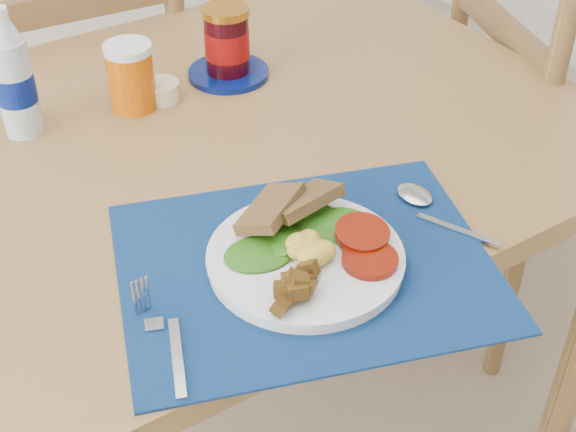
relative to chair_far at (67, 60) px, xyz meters
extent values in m
cube|color=brown|center=(-0.06, -0.61, 0.10)|extent=(1.40, 0.90, 0.04)
cylinder|color=brown|center=(0.58, -0.22, -0.27)|extent=(0.06, 0.06, 0.71)
cube|color=brown|center=(0.01, 0.07, -0.15)|extent=(0.50, 0.48, 0.04)
cylinder|color=brown|center=(0.22, 0.25, -0.40)|extent=(0.04, 0.04, 0.46)
cylinder|color=brown|center=(0.20, -0.14, -0.40)|extent=(0.04, 0.04, 0.46)
cylinder|color=brown|center=(-0.21, -0.11, -0.40)|extent=(0.04, 0.04, 0.46)
cube|color=brown|center=(0.86, -0.65, -0.17)|extent=(0.55, 0.56, 0.04)
cylinder|color=brown|center=(1.09, -0.53, -0.41)|extent=(0.04, 0.04, 0.44)
cylinder|color=brown|center=(0.62, -0.78, -0.41)|extent=(0.04, 0.04, 0.44)
cylinder|color=brown|center=(0.75, -0.41, -0.41)|extent=(0.04, 0.04, 0.44)
cube|color=black|center=(-0.02, -0.94, 0.12)|extent=(0.55, 0.49, 0.00)
cylinder|color=silver|center=(-0.02, -0.94, 0.13)|extent=(0.24, 0.24, 0.02)
ellipsoid|color=gold|center=(-0.01, -0.95, 0.16)|extent=(0.06, 0.05, 0.03)
cylinder|color=maroon|center=(0.05, -0.98, 0.15)|extent=(0.07, 0.07, 0.01)
ellipsoid|color=#0A3F07|center=(-0.01, -0.91, 0.15)|extent=(0.13, 0.08, 0.01)
cube|color=brown|center=(0.00, -0.87, 0.17)|extent=(0.12, 0.09, 0.03)
cube|color=#B2B5BA|center=(-0.22, -1.00, 0.13)|extent=(0.05, 0.11, 0.00)
cube|color=#B2B5BA|center=(-0.22, -0.92, 0.13)|extent=(0.04, 0.06, 0.00)
cube|color=#B2B5BA|center=(0.19, -1.00, 0.13)|extent=(0.06, 0.11, 0.00)
ellipsoid|color=#B2B5BA|center=(0.19, -0.91, 0.13)|extent=(0.04, 0.06, 0.01)
cylinder|color=#ADBFCC|center=(-0.21, -0.44, 0.20)|extent=(0.06, 0.06, 0.15)
cylinder|color=navy|center=(-0.21, -0.44, 0.20)|extent=(0.06, 0.06, 0.04)
cone|color=#ADBFCC|center=(-0.21, -0.44, 0.29)|extent=(0.05, 0.05, 0.04)
cylinder|color=#C85405|center=(-0.03, -0.46, 0.17)|extent=(0.07, 0.07, 0.10)
cylinder|color=beige|center=(0.01, -0.47, 0.14)|extent=(0.06, 0.06, 0.03)
cylinder|color=#051253|center=(0.15, -0.45, 0.13)|extent=(0.14, 0.14, 0.01)
cylinder|color=black|center=(0.15, -0.45, 0.18)|extent=(0.08, 0.08, 0.10)
cylinder|color=maroon|center=(0.15, -0.45, 0.19)|extent=(0.08, 0.08, 0.05)
cylinder|color=#B2711D|center=(0.15, -0.45, 0.24)|extent=(0.08, 0.08, 0.01)
camera|label=1|loc=(-0.44, -1.56, 0.79)|focal=50.00mm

